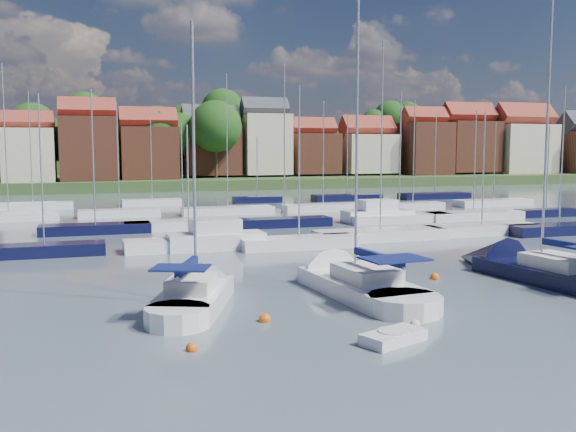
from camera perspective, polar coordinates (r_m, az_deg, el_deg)
name	(u,v)px	position (r m, az deg, el deg)	size (l,w,h in m)	color
ground	(228,218)	(67.74, -5.35, -0.20)	(260.00, 260.00, 0.00)	#4D5B69
sailboat_left	(199,294)	(31.43, -7.92, -6.90)	(6.37, 10.71, 14.22)	white
sailboat_centre	(345,282)	(34.18, 5.06, -5.82)	(4.47, 13.01, 17.28)	white
sailboat_navy	(524,269)	(39.87, 20.23, -4.47)	(5.18, 13.78, 18.53)	black
tender	(393,337)	(25.12, 9.35, -10.58)	(2.91, 2.14, 0.57)	white
buoy_b	(192,351)	(24.20, -8.54, -11.76)	(0.44, 0.44, 0.44)	#D85914
buoy_c	(265,321)	(27.76, -2.08, -9.35)	(0.53, 0.53, 0.53)	#D85914
buoy_d	(415,327)	(27.41, 11.21, -9.67)	(0.44, 0.44, 0.44)	beige
buoy_e	(435,279)	(37.31, 12.92, -5.49)	(0.53, 0.53, 0.53)	#D85914
marina_field	(258,218)	(63.46, -2.72, -0.21)	(79.62, 41.41, 15.93)	white
far_shore_town	(154,159)	(159.34, -11.80, 4.96)	(212.46, 90.00, 22.27)	#364A25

